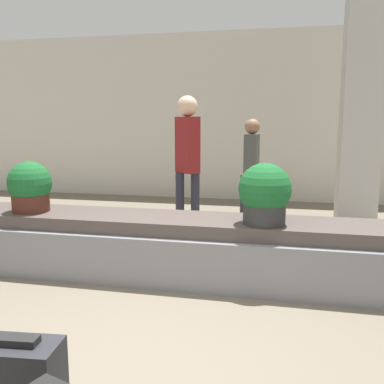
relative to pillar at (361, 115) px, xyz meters
The scene contains 8 objects.
ground_plane 4.99m from the pillar, 113.44° to the right, with size 18.00×18.00×0.00m, color #6B6051.
back_wall 2.61m from the pillar, 136.15° to the left, with size 18.00×0.06×3.20m.
carousel 3.46m from the pillar, 125.96° to the right, with size 6.48×0.83×0.60m.
pillar is the anchor object (origin of this frame).
potted_plant_0 3.05m from the pillar, 113.73° to the right, with size 0.47×0.47×0.55m.
potted_plant_1 4.51m from the pillar, 143.29° to the right, with size 0.44×0.44×0.52m.
traveler_0 2.62m from the pillar, 149.62° to the right, with size 0.35×0.35×1.83m.
traveler_1 1.68m from the pillar, 167.78° to the right, with size 0.31×0.33×1.55m.
Camera 1 is at (0.86, -2.18, 1.51)m, focal length 40.00 mm.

